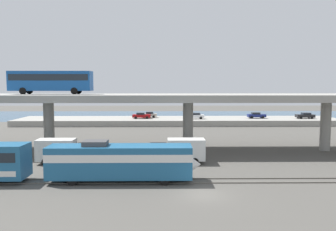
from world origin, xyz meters
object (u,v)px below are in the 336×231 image
(transit_bus_on_overpass, at_px, (51,80))
(parked_car_4, at_px, (195,116))
(train_locomotive, at_px, (127,160))
(parked_car_3, at_px, (256,115))
(service_truck_east, at_px, (179,150))
(parked_car_1, at_px, (141,115))
(service_truck_west, at_px, (63,150))
(parked_car_2, at_px, (149,115))
(parked_car_0, at_px, (305,115))

(transit_bus_on_overpass, xyz_separation_m, parked_car_4, (24.44, 32.01, -8.24))
(train_locomotive, distance_m, parked_car_3, 57.23)
(service_truck_east, bearing_deg, parked_car_4, -98.03)
(train_locomotive, xyz_separation_m, service_truck_east, (5.57, 8.08, -0.56))
(transit_bus_on_overpass, bearing_deg, parked_car_3, -140.05)
(transit_bus_on_overpass, distance_m, parked_car_3, 52.67)
(parked_car_1, bearing_deg, parked_car_3, 0.98)
(parked_car_4, bearing_deg, transit_bus_on_overpass, 52.64)
(service_truck_west, xyz_separation_m, parked_car_2, (8.66, 44.46, 0.55))
(train_locomotive, distance_m, parked_car_0, 62.89)
(train_locomotive, relative_size, parked_car_0, 3.49)
(parked_car_1, relative_size, parked_car_3, 1.00)
(parked_car_3, bearing_deg, parked_car_2, 175.80)
(train_locomotive, distance_m, service_truck_east, 9.83)
(transit_bus_on_overpass, relative_size, parked_car_2, 2.98)
(train_locomotive, distance_m, parked_car_2, 52.54)
(parked_car_1, distance_m, parked_car_2, 3.05)
(service_truck_east, distance_m, parked_car_3, 47.50)
(service_truck_east, bearing_deg, service_truck_west, 0.00)
(parked_car_0, distance_m, parked_car_4, 27.32)
(service_truck_east, height_order, parked_car_4, service_truck_east)
(service_truck_west, height_order, parked_car_4, service_truck_west)
(service_truck_west, bearing_deg, parked_car_2, 78.98)
(service_truck_west, relative_size, parked_car_1, 1.53)
(service_truck_west, bearing_deg, parked_car_0, 41.16)
(train_locomotive, xyz_separation_m, service_truck_west, (-8.78, 8.08, -0.56))
(parked_car_1, distance_m, parked_car_4, 13.30)
(service_truck_west, relative_size, parked_car_3, 1.53)
(parked_car_2, height_order, parked_car_4, same)
(parked_car_2, bearing_deg, parked_car_0, 175.64)
(parked_car_3, height_order, parked_car_4, same)
(train_locomotive, xyz_separation_m, parked_car_1, (-1.90, 50.06, -0.01))
(transit_bus_on_overpass, bearing_deg, parked_car_1, -108.74)
(train_locomotive, distance_m, service_truck_west, 11.94)
(train_locomotive, bearing_deg, service_truck_east, 55.40)
(parked_car_1, bearing_deg, transit_bus_on_overpass, -108.74)
(train_locomotive, bearing_deg, parked_car_1, 92.17)
(parked_car_3, xyz_separation_m, parked_car_4, (-15.44, -1.40, -0.00))
(service_truck_east, xyz_separation_m, parked_car_2, (-5.70, 44.46, 0.55))
(service_truck_east, bearing_deg, parked_car_0, -128.59)
(service_truck_west, height_order, service_truck_east, same)
(train_locomotive, relative_size, service_truck_west, 2.25)
(parked_car_1, distance_m, parked_car_3, 28.72)
(parked_car_0, distance_m, parked_car_2, 38.93)
(transit_bus_on_overpass, relative_size, service_truck_west, 1.76)
(train_locomotive, relative_size, parked_car_3, 3.45)
(parked_car_3, bearing_deg, parked_car_0, -4.71)
(service_truck_west, bearing_deg, parked_car_3, 50.04)
(parked_car_0, xyz_separation_m, parked_car_1, (-40.59, 0.48, -0.00))
(transit_bus_on_overpass, relative_size, parked_car_1, 2.69)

